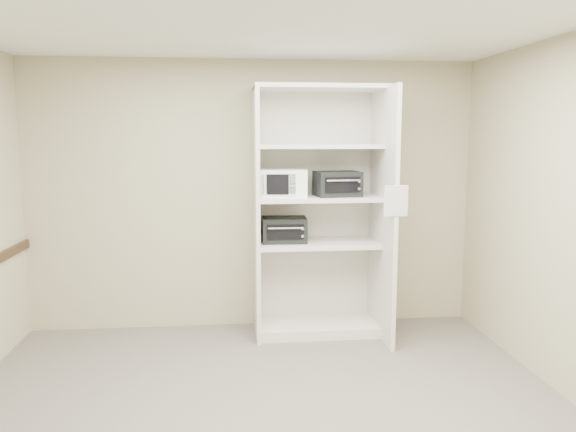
{
  "coord_description": "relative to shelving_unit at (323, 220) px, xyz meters",
  "views": [
    {
      "loc": [
        -0.22,
        -3.67,
        1.94
      ],
      "look_at": [
        0.28,
        1.31,
        1.23
      ],
      "focal_mm": 35.0,
      "sensor_mm": 36.0,
      "label": 1
    }
  ],
  "objects": [
    {
      "name": "floor",
      "position": [
        -0.67,
        -1.7,
        -1.13
      ],
      "size": [
        4.5,
        4.0,
        0.01
      ],
      "primitive_type": "cube",
      "color": "#615B53",
      "rests_on": "ground"
    },
    {
      "name": "ceiling",
      "position": [
        -0.67,
        -1.7,
        1.57
      ],
      "size": [
        4.5,
        4.0,
        0.01
      ],
      "primitive_type": "cube",
      "color": "white"
    },
    {
      "name": "wall_back",
      "position": [
        -0.67,
        0.3,
        0.22
      ],
      "size": [
        4.5,
        0.02,
        2.7
      ],
      "primitive_type": "cube",
      "color": "tan",
      "rests_on": "ground"
    },
    {
      "name": "wall_front",
      "position": [
        -0.67,
        -3.7,
        0.22
      ],
      "size": [
        4.5,
        0.02,
        2.7
      ],
      "primitive_type": "cube",
      "color": "tan",
      "rests_on": "ground"
    },
    {
      "name": "shelving_unit",
      "position": [
        0.0,
        0.0,
        0.0
      ],
      "size": [
        1.24,
        0.92,
        2.42
      ],
      "color": "silver",
      "rests_on": "floor"
    },
    {
      "name": "microwave",
      "position": [
        -0.38,
        -0.03,
        0.37
      ],
      "size": [
        0.47,
        0.38,
        0.26
      ],
      "primitive_type": "cube",
      "rotation": [
        0.0,
        0.0,
        -0.1
      ],
      "color": "white",
      "rests_on": "shelving_unit"
    },
    {
      "name": "toaster_oven_upper",
      "position": [
        0.13,
        -0.05,
        0.36
      ],
      "size": [
        0.45,
        0.36,
        0.24
      ],
      "primitive_type": "cube",
      "rotation": [
        0.0,
        0.0,
        0.13
      ],
      "color": "black",
      "rests_on": "shelving_unit"
    },
    {
      "name": "toaster_oven_lower",
      "position": [
        -0.38,
        0.02,
        -0.09
      ],
      "size": [
        0.43,
        0.33,
        0.24
      ],
      "primitive_type": "cube",
      "rotation": [
        0.0,
        0.0,
        -0.02
      ],
      "color": "black",
      "rests_on": "shelving_unit"
    },
    {
      "name": "paper_sign",
      "position": [
        0.55,
        -0.63,
        0.26
      ],
      "size": [
        0.21,
        0.02,
        0.27
      ],
      "primitive_type": "cube",
      "rotation": [
        0.0,
        0.0,
        0.06
      ],
      "color": "white",
      "rests_on": "shelving_unit"
    }
  ]
}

